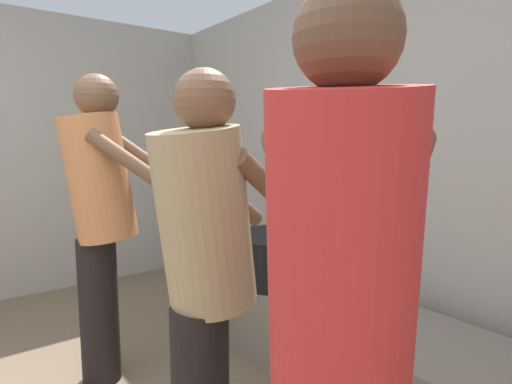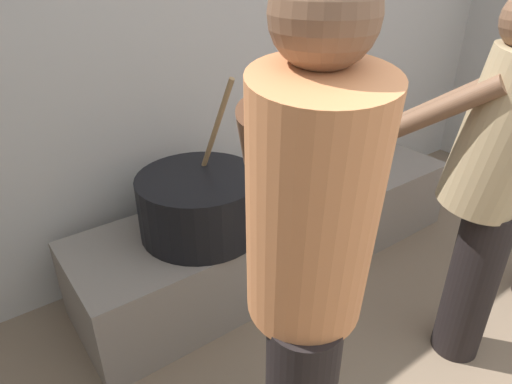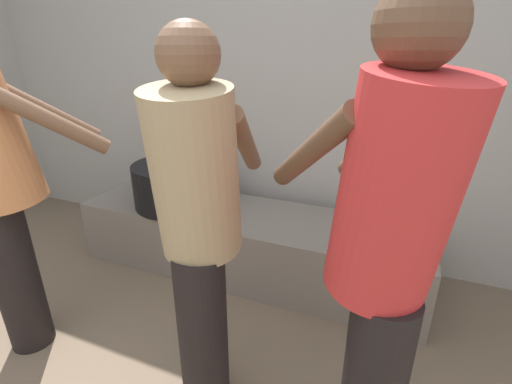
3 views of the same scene
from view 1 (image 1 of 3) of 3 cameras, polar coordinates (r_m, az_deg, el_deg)
name	(u,v)px [view 1 (image 1 of 3)]	position (r m, az deg, el deg)	size (l,w,h in m)	color
block_enclosure_rear	(396,162)	(2.63, 18.47, 3.93)	(5.06, 0.20, 2.32)	#ADA8A0
hearth_ledge	(341,342)	(2.43, 11.55, -19.38)	(2.28, 0.60, 0.43)	slate
cooking_pot_main	(277,257)	(2.63, 2.89, -8.77)	(0.57, 0.57, 0.74)	black
cook_in_tan_shirt	(206,267)	(1.45, -6.87, -10.10)	(0.46, 0.70, 1.52)	black
cook_in_orange_shirt	(101,211)	(2.31, -20.38, -2.42)	(0.66, 0.73, 1.62)	black
cook_in_red_shirt	(340,327)	(0.92, 11.36, -17.54)	(0.68, 0.71, 1.60)	black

